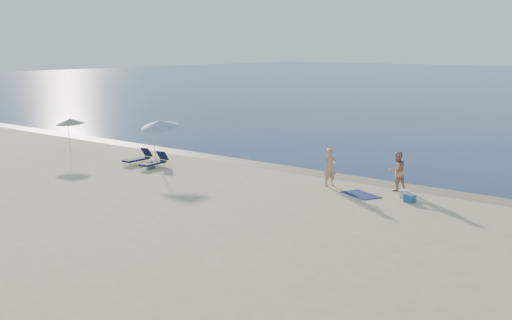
{
  "coord_description": "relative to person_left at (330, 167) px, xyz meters",
  "views": [
    {
      "loc": [
        18.14,
        -7.13,
        6.47
      ],
      "look_at": [
        -0.88,
        16.0,
        1.0
      ],
      "focal_mm": 45.0,
      "sensor_mm": 36.0,
      "label": 1
    }
  ],
  "objects": [
    {
      "name": "wet_sand_strip",
      "position": [
        -2.49,
        2.14,
        -0.87
      ],
      "size": [
        240.0,
        1.6,
        0.0
      ],
      "primitive_type": "cube",
      "color": "#847254",
      "rests_on": "ground"
    },
    {
      "name": "person_left",
      "position": [
        0.0,
        0.0,
        0.0
      ],
      "size": [
        0.66,
        0.76,
        1.75
      ],
      "primitive_type": "imported",
      "rotation": [
        0.0,
        0.0,
        1.09
      ],
      "color": "tan",
      "rests_on": "ground"
    },
    {
      "name": "person_right",
      "position": [
        2.78,
        1.13,
        0.0
      ],
      "size": [
        0.97,
        1.06,
        1.75
      ],
      "primitive_type": "imported",
      "rotation": [
        0.0,
        0.0,
        -2.03
      ],
      "color": "tan",
      "rests_on": "ground"
    },
    {
      "name": "beach_towel",
      "position": [
        2.01,
        -0.66,
        -0.86
      ],
      "size": [
        1.97,
        1.56,
        0.03
      ],
      "primitive_type": "cube",
      "rotation": [
        0.0,
        0.0,
        -0.4
      ],
      "color": "#101751",
      "rests_on": "ground"
    },
    {
      "name": "white_bag",
      "position": [
        3.68,
        0.13,
        -0.71
      ],
      "size": [
        0.47,
        0.44,
        0.33
      ],
      "primitive_type": "cube",
      "rotation": [
        0.0,
        0.0,
        0.35
      ],
      "color": "silver",
      "rests_on": "ground"
    },
    {
      "name": "blue_cooler",
      "position": [
        4.21,
        -0.47,
        -0.72
      ],
      "size": [
        0.49,
        0.38,
        0.31
      ],
      "primitive_type": "cube",
      "rotation": [
        0.0,
        0.0,
        -0.18
      ],
      "color": "#1C5499",
      "rests_on": "ground"
    },
    {
      "name": "umbrella_near",
      "position": [
        -9.75,
        -1.54,
        1.38
      ],
      "size": [
        2.51,
        2.53,
        2.66
      ],
      "rotation": [
        0.0,
        0.0,
        0.29
      ],
      "color": "silver",
      "rests_on": "ground"
    },
    {
      "name": "umbrella_far",
      "position": [
        -16.28,
        -2.6,
        1.12
      ],
      "size": [
        1.81,
        1.83,
        2.27
      ],
      "rotation": [
        0.0,
        0.0,
        -0.06
      ],
      "color": "silver",
      "rests_on": "ground"
    },
    {
      "name": "lounger_left",
      "position": [
        -11.19,
        -1.89,
        -0.59
      ],
      "size": [
        0.67,
        1.81,
        0.79
      ],
      "rotation": [
        0.0,
        0.0,
        0.05
      ],
      "color": "#131636",
      "rests_on": "ground"
    },
    {
      "name": "lounger_right",
      "position": [
        -9.65,
        -2.07,
        -0.59
      ],
      "size": [
        0.82,
        1.84,
        0.78
      ],
      "rotation": [
        0.0,
        0.0,
        0.14
      ],
      "color": "#16203E",
      "rests_on": "ground"
    }
  ]
}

